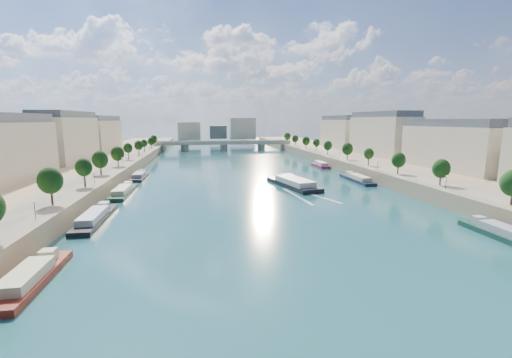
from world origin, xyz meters
name	(u,v)px	position (x,y,z in m)	size (l,w,h in m)	color
ground	(246,179)	(0.00, 100.00, 0.00)	(700.00, 700.00, 0.00)	#0E363D
quay_left	(66,178)	(-72.00, 100.00, 2.50)	(44.00, 520.00, 5.00)	#9E8460
quay_right	(400,170)	(72.00, 100.00, 2.50)	(44.00, 520.00, 5.00)	#9E8460
pave_left	(105,171)	(-57.00, 100.00, 5.05)	(14.00, 520.00, 0.10)	gray
pave_right	(370,165)	(57.00, 100.00, 5.05)	(14.00, 520.00, 0.10)	gray
trees_left	(111,157)	(-55.00, 102.00, 10.48)	(4.80, 268.80, 8.26)	#382B1E
trees_right	(357,151)	(55.00, 110.00, 10.48)	(4.80, 268.80, 8.26)	#382B1E
lamps_left	(110,167)	(-52.50, 90.00, 7.78)	(0.36, 200.36, 4.28)	black
lamps_right	(356,158)	(52.50, 105.00, 7.78)	(0.36, 200.36, 4.28)	black
buildings_left	(40,141)	(-85.00, 112.00, 16.45)	(16.00, 226.00, 23.20)	beige
buildings_right	(412,138)	(85.00, 112.00, 16.45)	(16.00, 226.00, 23.20)	beige
skyline	(222,130)	(3.19, 319.52, 14.66)	(79.00, 42.00, 22.00)	beige
bridge	(224,144)	(0.00, 243.78, 5.08)	(112.00, 12.00, 8.15)	#C1B79E
tour_barge	(293,183)	(16.03, 81.29, 1.20)	(15.28, 31.55, 4.12)	black
wake	(306,196)	(16.03, 64.75, 0.02)	(13.36, 25.98, 0.04)	silver
moored_barges_left	(112,203)	(-45.50, 61.26, 0.84)	(5.00, 120.03, 3.60)	maroon
moored_barges_right	(406,198)	(45.50, 53.13, 0.84)	(5.00, 168.03, 3.60)	black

